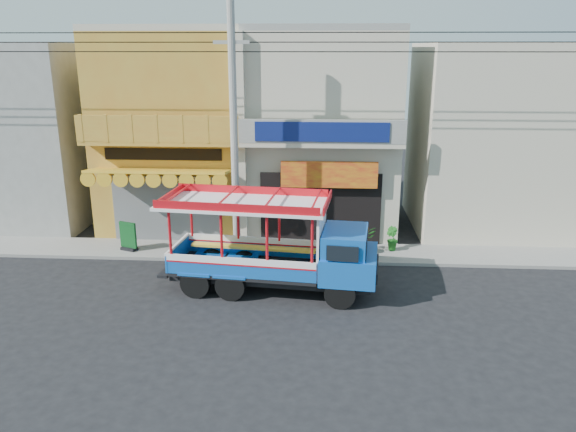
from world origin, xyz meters
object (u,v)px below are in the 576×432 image
at_px(potted_plant_b, 392,239).
at_px(utility_pole, 238,121).
at_px(songthaew_truck, 286,247).
at_px(green_sign, 128,238).
at_px(potted_plant_a, 362,239).

bearing_deg(potted_plant_b, utility_pole, 69.78).
distance_m(songthaew_truck, green_sign, 6.93).
bearing_deg(potted_plant_a, green_sign, 162.30).
relative_size(green_sign, potted_plant_a, 1.03).
height_order(songthaew_truck, green_sign, songthaew_truck).
bearing_deg(green_sign, potted_plant_b, 3.57).
relative_size(green_sign, potted_plant_b, 1.22).
xyz_separation_m(utility_pole, potted_plant_b, (5.54, 1.05, -4.47)).
bearing_deg(potted_plant_b, songthaew_truck, 104.06).
bearing_deg(green_sign, songthaew_truck, -27.01).
relative_size(songthaew_truck, green_sign, 6.34).
relative_size(utility_pole, songthaew_truck, 4.06).
bearing_deg(green_sign, potted_plant_a, 1.44).
relative_size(utility_pole, green_sign, 25.75).
distance_m(songthaew_truck, potted_plant_a, 4.32).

